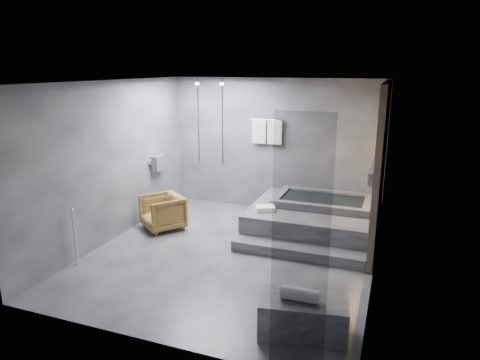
% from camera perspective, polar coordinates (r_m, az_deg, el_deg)
% --- Properties ---
extents(room, '(5.00, 5.04, 2.82)m').
position_cam_1_polar(room, '(6.78, 2.69, 3.93)').
color(room, '#2F2F32').
rests_on(room, ground).
extents(tub_deck, '(2.20, 2.00, 0.50)m').
position_cam_1_polar(tub_deck, '(8.16, 9.57, -5.16)').
color(tub_deck, '#343437').
rests_on(tub_deck, ground).
extents(tub_step, '(2.20, 0.36, 0.18)m').
position_cam_1_polar(tub_step, '(7.14, 7.68, -9.45)').
color(tub_step, '#343437').
rests_on(tub_step, ground).
extents(concrete_bench, '(1.07, 0.71, 0.45)m').
position_cam_1_polar(concrete_bench, '(5.24, 8.40, -17.56)').
color(concrete_bench, '#37373A').
rests_on(concrete_bench, ground).
extents(driftwood_chair, '(1.00, 1.00, 0.66)m').
position_cam_1_polar(driftwood_chair, '(8.30, -10.28, -4.26)').
color(driftwood_chair, '#483112').
rests_on(driftwood_chair, ground).
extents(rolled_towel, '(0.44, 0.16, 0.16)m').
position_cam_1_polar(rolled_towel, '(5.04, 8.00, -14.90)').
color(rolled_towel, silver).
rests_on(rolled_towel, concrete_bench).
extents(deck_towel, '(0.40, 0.36, 0.09)m').
position_cam_1_polar(deck_towel, '(7.73, 3.40, -3.81)').
color(deck_towel, white).
rests_on(deck_towel, tub_deck).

